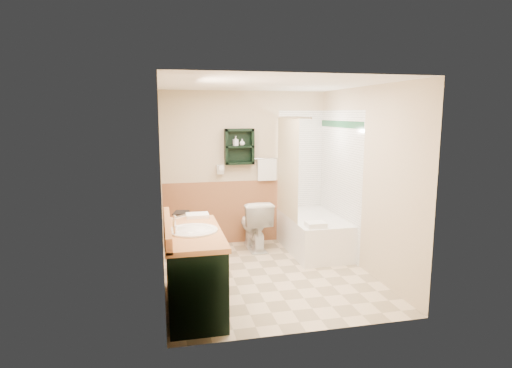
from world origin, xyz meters
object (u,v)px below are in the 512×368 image
Objects in this scene: hair_dryer at (220,169)px; toilet at (254,225)px; soap_bottle_b at (242,143)px; vanity at (194,270)px; wall_shelf at (239,147)px; vanity_book at (174,204)px; soap_bottle_a at (236,144)px; bathtub at (313,233)px.

toilet is at bearing -33.42° from hair_dryer.
soap_bottle_b reaches higher than toilet.
hair_dryer is 0.18× the size of vanity.
wall_shelf is at bearing 173.38° from soap_bottle_b.
hair_dryer is at bearing -35.16° from toilet.
hair_dryer is 1.02× the size of vanity_book.
soap_bottle_a reaches higher than vanity_book.
vanity is 1.01m from vanity_book.
soap_bottle_b is (0.94, 2.15, 1.18)m from vanity.
toilet is at bearing 60.14° from vanity.
bathtub is 2.33m from vanity_book.
soap_bottle_b is at bearing -5.00° from hair_dryer.
toilet is 5.28× the size of soap_bottle_a.
vanity is (-0.89, -2.15, -1.13)m from wall_shelf.
soap_bottle_b is at bearing -6.62° from wall_shelf.
vanity is 13.14× the size of soap_bottle_b.
vanity is at bearing -64.85° from vanity_book.
soap_bottle_b reaches higher than vanity_book.
vanity is 2.59m from soap_bottle_a.
bathtub is at bearing -23.92° from hair_dryer.
soap_bottle_a is (-0.06, -0.01, 0.05)m from wall_shelf.
vanity is 2.62m from soap_bottle_b.
bathtub is (1.03, -0.56, -1.29)m from wall_shelf.
bathtub is 10.37× the size of soap_bottle_a.
soap_bottle_a is at bearing -7.09° from hair_dryer.
bathtub is 1.75m from soap_bottle_b.
toilet is (0.17, -0.29, -1.18)m from wall_shelf.
soap_bottle_b is at bearing 150.40° from bathtub.
wall_shelf reaches higher than bathtub.
toilet is at bearing 53.78° from vanity_book.
bathtub is at bearing 39.61° from vanity.
bathtub is (1.92, 1.59, -0.16)m from vanity.
toilet is at bearing -65.09° from soap_bottle_b.
wall_shelf is 0.46m from hair_dryer.
vanity_book reaches higher than toilet.
wall_shelf reaches higher than hair_dryer.
vanity_book is at bearing -160.10° from bathtub.
hair_dryer is 1.00m from toilet.
soap_bottle_a is at bearing 180.00° from soap_bottle_b.
vanity is at bearing -113.61° from soap_bottle_b.
hair_dryer is at bearing 175.24° from wall_shelf.
hair_dryer is at bearing 172.91° from soap_bottle_a.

